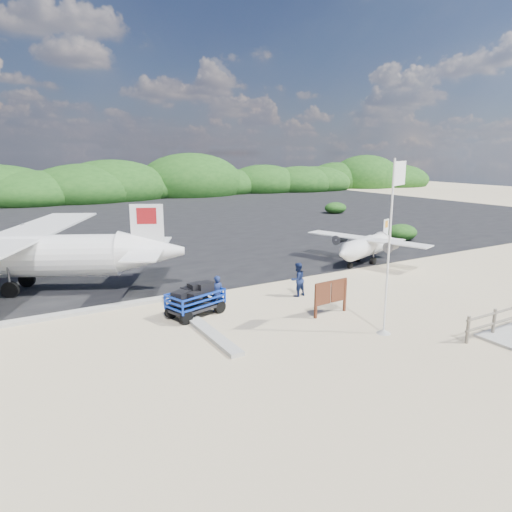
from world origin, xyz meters
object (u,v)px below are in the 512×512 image
(baggage_cart, at_px, (196,315))
(aircraft_large, at_px, (278,216))
(crew_b, at_px, (298,280))
(flagpole, at_px, (383,333))
(signboard, at_px, (330,314))
(crew_a, at_px, (217,293))

(baggage_cart, xyz_separation_m, aircraft_large, (19.59, 24.26, 0.00))
(crew_b, bearing_deg, flagpole, 83.58)
(crew_b, distance_m, aircraft_large, 28.19)
(signboard, bearing_deg, baggage_cart, 148.07)
(baggage_cart, height_order, crew_a, crew_a)
(baggage_cart, bearing_deg, flagpole, -61.72)
(crew_a, bearing_deg, crew_b, -165.29)
(baggage_cart, relative_size, crew_b, 1.55)
(baggage_cart, bearing_deg, crew_a, -13.37)
(crew_a, distance_m, crew_b, 4.14)
(baggage_cart, distance_m, flagpole, 7.46)
(baggage_cart, bearing_deg, signboard, -45.67)
(flagpole, height_order, crew_a, flagpole)
(baggage_cart, distance_m, signboard, 5.55)
(signboard, bearing_deg, flagpole, -83.83)
(crew_b, bearing_deg, aircraft_large, -128.96)
(signboard, distance_m, aircraft_large, 30.70)
(aircraft_large, bearing_deg, baggage_cart, 77.48)
(flagpole, xyz_separation_m, aircraft_large, (14.30, 29.52, 0.00))
(crew_a, bearing_deg, flagpole, 143.52)
(flagpole, xyz_separation_m, signboard, (-0.42, 2.59, 0.00))
(baggage_cart, height_order, aircraft_large, aircraft_large)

